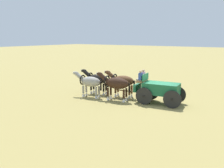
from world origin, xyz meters
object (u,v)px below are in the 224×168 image
(draft_horse_rear_near, at_px, (116,84))
(draft_horse_lead_off, at_px, (97,79))
(draft_horse_rear_off, at_px, (122,81))
(draft_horse_lead_near, at_px, (90,82))
(show_wagon, at_px, (159,89))

(draft_horse_rear_near, relative_size, draft_horse_lead_off, 1.06)
(draft_horse_rear_off, distance_m, draft_horse_lead_near, 2.91)
(show_wagon, distance_m, draft_horse_lead_off, 6.21)
(draft_horse_rear_off, relative_size, draft_horse_lead_off, 1.00)
(draft_horse_rear_near, bearing_deg, draft_horse_lead_near, 7.07)
(draft_horse_lead_off, bearing_deg, show_wagon, -178.94)
(draft_horse_rear_off, xyz_separation_m, draft_horse_lead_off, (2.59, 0.32, -0.04))
(draft_horse_rear_near, height_order, draft_horse_lead_off, draft_horse_rear_near)
(draft_horse_rear_near, bearing_deg, draft_horse_lead_off, -19.33)
(draft_horse_rear_near, distance_m, draft_horse_lead_off, 2.92)
(draft_horse_rear_near, height_order, draft_horse_lead_near, draft_horse_rear_near)
(show_wagon, xyz_separation_m, draft_horse_lead_off, (6.21, 0.12, 0.16))
(show_wagon, bearing_deg, draft_horse_rear_off, -3.27)
(show_wagon, relative_size, draft_horse_rear_off, 1.96)
(draft_horse_rear_off, bearing_deg, draft_horse_lead_near, 33.59)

